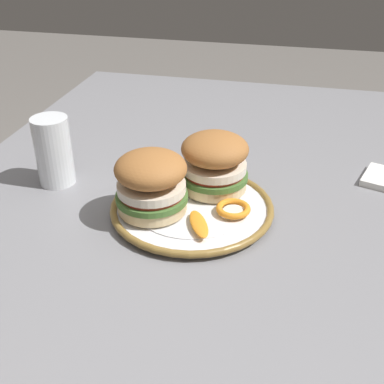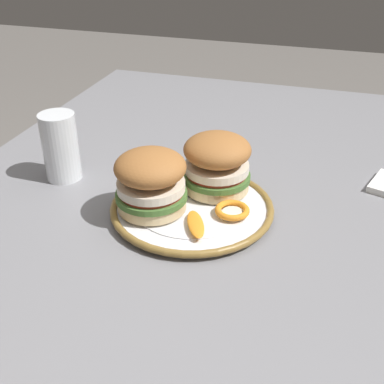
# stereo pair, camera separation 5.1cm
# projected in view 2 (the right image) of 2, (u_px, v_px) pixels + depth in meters

# --- Properties ---
(dining_table) EXTENTS (1.28, 0.98, 0.73)m
(dining_table) POSITION_uv_depth(u_px,v_px,m) (216.00, 237.00, 0.93)
(dining_table) COLOR gray
(dining_table) RESTS_ON ground
(dinner_plate) EXTENTS (0.27, 0.27, 0.02)m
(dinner_plate) POSITION_uv_depth(u_px,v_px,m) (192.00, 208.00, 0.83)
(dinner_plate) COLOR white
(dinner_plate) RESTS_ON dining_table
(sandwich_half_left) EXTENTS (0.16, 0.16, 0.10)m
(sandwich_half_left) POSITION_uv_depth(u_px,v_px,m) (151.00, 180.00, 0.79)
(sandwich_half_left) COLOR beige
(sandwich_half_left) RESTS_ON dinner_plate
(sandwich_half_right) EXTENTS (0.16, 0.16, 0.10)m
(sandwich_half_right) POSITION_uv_depth(u_px,v_px,m) (216.00, 162.00, 0.84)
(sandwich_half_right) COLOR beige
(sandwich_half_right) RESTS_ON dinner_plate
(orange_peel_curled) EXTENTS (0.08, 0.08, 0.01)m
(orange_peel_curled) POSITION_uv_depth(u_px,v_px,m) (232.00, 210.00, 0.80)
(orange_peel_curled) COLOR orange
(orange_peel_curled) RESTS_ON dinner_plate
(orange_peel_strip_long) EXTENTS (0.08, 0.05, 0.01)m
(orange_peel_strip_long) POSITION_uv_depth(u_px,v_px,m) (197.00, 224.00, 0.76)
(orange_peel_strip_long) COLOR orange
(orange_peel_strip_long) RESTS_ON dinner_plate
(drinking_glass) EXTENTS (0.07, 0.07, 0.13)m
(drinking_glass) POSITION_uv_depth(u_px,v_px,m) (61.00, 151.00, 0.91)
(drinking_glass) COLOR white
(drinking_glass) RESTS_ON dining_table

